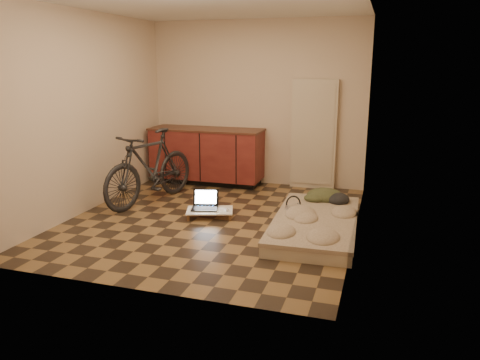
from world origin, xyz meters
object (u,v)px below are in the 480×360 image
(bicycle, at_px, (150,164))
(laptop, at_px, (205,204))
(lap_desk, at_px, (210,211))
(futon, at_px, (315,224))

(bicycle, bearing_deg, laptop, -2.18)
(bicycle, xyz_separation_m, lap_desk, (1.02, -0.35, -0.48))
(lap_desk, bearing_deg, laptop, 131.19)
(bicycle, height_order, laptop, bicycle)
(futon, distance_m, lap_desk, 1.38)
(futon, bearing_deg, laptop, 171.68)
(bicycle, bearing_deg, lap_desk, -3.35)
(futon, height_order, lap_desk, futon)
(futon, bearing_deg, bicycle, 167.02)
(futon, distance_m, laptop, 1.47)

